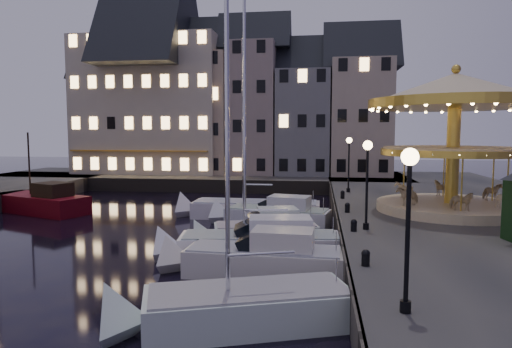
# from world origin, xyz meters

# --- Properties ---
(ground) EXTENTS (160.00, 160.00, 0.00)m
(ground) POSITION_xyz_m (0.00, 0.00, 0.00)
(ground) COLOR black
(ground) RESTS_ON ground
(quay_east) EXTENTS (16.00, 56.00, 1.30)m
(quay_east) POSITION_xyz_m (14.00, 6.00, 0.65)
(quay_east) COLOR #474442
(quay_east) RESTS_ON ground
(quay_north) EXTENTS (44.00, 12.00, 1.30)m
(quay_north) POSITION_xyz_m (-8.00, 28.00, 0.65)
(quay_north) COLOR #474442
(quay_north) RESTS_ON ground
(quaywall_e) EXTENTS (0.15, 44.00, 1.30)m
(quaywall_e) POSITION_xyz_m (6.00, 6.00, 0.65)
(quaywall_e) COLOR #47423A
(quaywall_e) RESTS_ON ground
(quaywall_n) EXTENTS (48.00, 0.15, 1.30)m
(quaywall_n) POSITION_xyz_m (-6.00, 22.00, 0.65)
(quaywall_n) COLOR #47423A
(quaywall_n) RESTS_ON ground
(streetlamp_a) EXTENTS (0.44, 0.44, 4.17)m
(streetlamp_a) POSITION_xyz_m (7.20, -9.00, 4.02)
(streetlamp_a) COLOR black
(streetlamp_a) RESTS_ON quay_east
(streetlamp_b) EXTENTS (0.44, 0.44, 4.17)m
(streetlamp_b) POSITION_xyz_m (7.20, 1.00, 4.02)
(streetlamp_b) COLOR black
(streetlamp_b) RESTS_ON quay_east
(streetlamp_c) EXTENTS (0.44, 0.44, 4.17)m
(streetlamp_c) POSITION_xyz_m (7.20, 14.50, 4.02)
(streetlamp_c) COLOR black
(streetlamp_c) RESTS_ON quay_east
(bollard_a) EXTENTS (0.30, 0.30, 0.57)m
(bollard_a) POSITION_xyz_m (6.60, -5.00, 1.60)
(bollard_a) COLOR black
(bollard_a) RESTS_ON quay_east
(bollard_b) EXTENTS (0.30, 0.30, 0.57)m
(bollard_b) POSITION_xyz_m (6.60, 0.50, 1.60)
(bollard_b) COLOR black
(bollard_b) RESTS_ON quay_east
(bollard_c) EXTENTS (0.30, 0.30, 0.57)m
(bollard_c) POSITION_xyz_m (6.60, 5.50, 1.60)
(bollard_c) COLOR black
(bollard_c) RESTS_ON quay_east
(bollard_d) EXTENTS (0.30, 0.30, 0.57)m
(bollard_d) POSITION_xyz_m (6.60, 11.00, 1.60)
(bollard_d) COLOR black
(bollard_d) RESTS_ON quay_east
(townhouse_na) EXTENTS (5.50, 8.00, 12.80)m
(townhouse_na) POSITION_xyz_m (-19.50, 30.00, 7.78)
(townhouse_na) COLOR tan
(townhouse_na) RESTS_ON quay_north
(townhouse_nb) EXTENTS (6.16, 8.00, 13.80)m
(townhouse_nb) POSITION_xyz_m (-14.05, 30.00, 8.28)
(townhouse_nb) COLOR gray
(townhouse_nb) RESTS_ON quay_north
(townhouse_nc) EXTENTS (6.82, 8.00, 14.80)m
(townhouse_nc) POSITION_xyz_m (-8.00, 30.00, 8.78)
(townhouse_nc) COLOR tan
(townhouse_nc) RESTS_ON quay_north
(townhouse_nd) EXTENTS (5.50, 8.00, 15.80)m
(townhouse_nd) POSITION_xyz_m (-2.25, 30.00, 9.28)
(townhouse_nd) COLOR gray
(townhouse_nd) RESTS_ON quay_north
(townhouse_ne) EXTENTS (6.16, 8.00, 12.80)m
(townhouse_ne) POSITION_xyz_m (3.20, 30.00, 7.78)
(townhouse_ne) COLOR slate
(townhouse_ne) RESTS_ON quay_north
(townhouse_nf) EXTENTS (6.82, 8.00, 13.80)m
(townhouse_nf) POSITION_xyz_m (9.25, 30.00, 8.28)
(townhouse_nf) COLOR tan
(townhouse_nf) RESTS_ON quay_north
(hotel_corner) EXTENTS (17.60, 9.00, 16.80)m
(hotel_corner) POSITION_xyz_m (-14.00, 30.00, 9.78)
(hotel_corner) COLOR beige
(hotel_corner) RESTS_ON quay_north
(motorboat_a) EXTENTS (7.28, 4.52, 12.17)m
(motorboat_a) POSITION_xyz_m (2.38, -7.62, 0.54)
(motorboat_a) COLOR silver
(motorboat_a) RESTS_ON ground
(motorboat_b) EXTENTS (7.50, 2.48, 2.15)m
(motorboat_b) POSITION_xyz_m (2.39, -2.52, 0.64)
(motorboat_b) COLOR silver
(motorboat_b) RESTS_ON ground
(motorboat_c) EXTENTS (8.58, 3.29, 11.33)m
(motorboat_c) POSITION_xyz_m (1.94, -0.09, 0.68)
(motorboat_c) COLOR white
(motorboat_c) RESTS_ON ground
(motorboat_d) EXTENTS (6.37, 3.39, 2.15)m
(motorboat_d) POSITION_xyz_m (1.86, 2.32, 0.63)
(motorboat_d) COLOR silver
(motorboat_d) RESTS_ON ground
(motorboat_e) EXTENTS (7.52, 3.48, 2.15)m
(motorboat_e) POSITION_xyz_m (2.04, 7.37, 0.64)
(motorboat_e) COLOR silver
(motorboat_e) RESTS_ON ground
(motorboat_f) EXTENTS (9.69, 2.58, 12.93)m
(motorboat_f) POSITION_xyz_m (0.13, 9.98, 0.53)
(motorboat_f) COLOR silver
(motorboat_f) RESTS_ON ground
(red_fishing_boat) EXTENTS (8.27, 5.27, 6.05)m
(red_fishing_boat) POSITION_xyz_m (-15.04, 9.75, 0.70)
(red_fishing_boat) COLOR #5A0611
(red_fishing_boat) RESTS_ON ground
(carousel) EXTENTS (9.52, 9.52, 8.33)m
(carousel) POSITION_xyz_m (12.53, 6.62, 6.79)
(carousel) COLOR beige
(carousel) RESTS_ON quay_east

